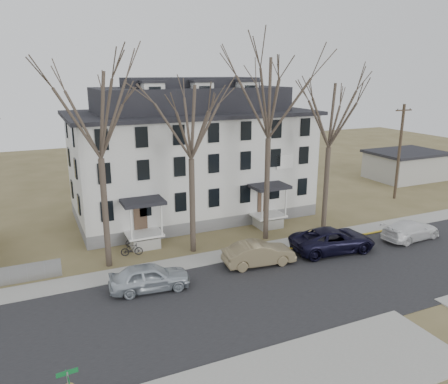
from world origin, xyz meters
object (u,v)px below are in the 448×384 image
car_silver (150,278)px  car_white (411,230)px  bicycle_left (136,241)px  tree_far_left (97,109)px  tree_center (269,93)px  boarding_house (192,155)px  bicycle_right (132,250)px  car_tan (259,254)px  utility_pole_far (399,151)px  car_navy (333,240)px  tree_mid_right (331,111)px  tree_mid_left (191,117)px

car_silver → car_white: car_silver is taller
car_silver → bicycle_left: car_silver is taller
tree_far_left → car_white: size_ratio=2.71×
tree_center → car_white: 15.21m
car_white → boarding_house: bearing=40.4°
tree_far_left → bicycle_right: bearing=27.1°
tree_far_left → car_tan: (9.16, -4.07, -9.55)m
car_tan → bicycle_left: bearing=51.5°
utility_pole_far → car_navy: size_ratio=1.55×
car_navy → car_white: bearing=-88.5°
tree_far_left → bicycle_left: tree_far_left is taller
car_silver → car_tan: bearing=-80.7°
tree_far_left → bicycle_right: 10.08m
tree_center → bicycle_left: tree_center is taller
car_tan → utility_pole_far: bearing=-62.1°
tree_mid_right → car_silver: 18.71m
boarding_house → bicycle_left: (-6.58, -5.64, -4.98)m
tree_far_left → tree_mid_right: bearing=0.0°
tree_mid_right → utility_pole_far: size_ratio=1.34×
boarding_house → tree_center: tree_center is taller
car_white → utility_pole_far: bearing=-44.3°
bicycle_left → car_navy: bearing=-108.9°
tree_center → car_white: size_ratio=2.91×
tree_far_left → bicycle_left: 10.54m
bicycle_right → bicycle_left: bearing=-10.8°
tree_mid_right → car_silver: tree_mid_right is taller
boarding_house → bicycle_left: boarding_house is taller
tree_far_left → tree_mid_left: size_ratio=1.08×
tree_mid_right → car_silver: bearing=-164.3°
tree_mid_left → tree_far_left: bearing=180.0°
tree_mid_right → car_tan: 12.79m
boarding_house → tree_mid_left: 9.66m
tree_center → bicycle_right: tree_center is taller
utility_pole_far → bicycle_left: bearing=-176.4°
utility_pole_far → car_white: (-7.45, -9.03, -4.17)m
bicycle_left → car_silver: bearing=-177.6°
boarding_house → tree_center: size_ratio=1.41×
car_silver → car_white: size_ratio=0.94×
tree_far_left → tree_center: bearing=0.0°
tree_mid_right → car_tan: tree_mid_right is taller
tree_mid_left → tree_mid_right: same height
tree_far_left → utility_pole_far: (29.50, 4.20, -5.44)m
tree_center → car_navy: (3.11, -4.23, -10.23)m
car_silver → bicycle_right: size_ratio=3.10×
tree_mid_right → utility_pole_far: (12.00, 4.20, -4.70)m
tree_center → car_tan: (-2.84, -4.07, -10.29)m
car_white → car_silver: bearing=84.2°
boarding_house → car_silver: boarding_house is taller
car_white → tree_far_left: bearing=72.9°
car_navy → bicycle_right: (-13.36, 5.12, -0.39)m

